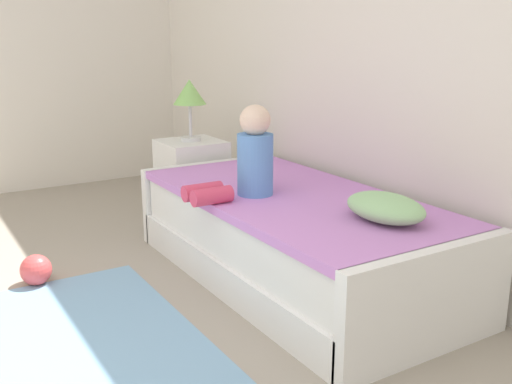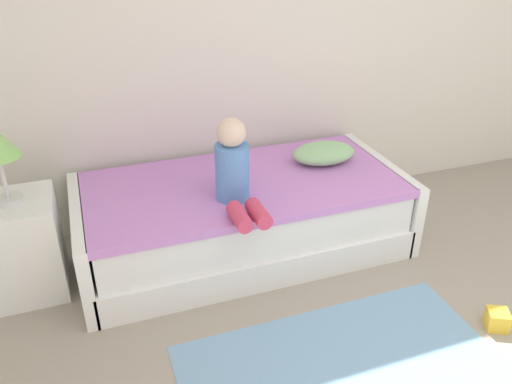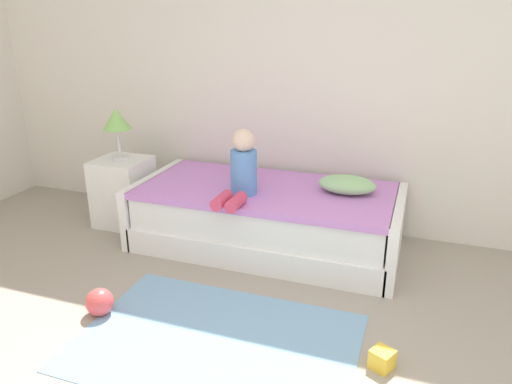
# 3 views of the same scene
# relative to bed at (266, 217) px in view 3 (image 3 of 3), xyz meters

# --- Properties ---
(wall_rear) EXTENTS (7.20, 0.10, 2.90)m
(wall_rear) POSITION_rel_bed_xyz_m (0.66, 0.60, 1.20)
(wall_rear) COLOR silver
(wall_rear) RESTS_ON ground
(bed) EXTENTS (2.11, 1.00, 0.50)m
(bed) POSITION_rel_bed_xyz_m (0.00, 0.00, 0.00)
(bed) COLOR white
(bed) RESTS_ON ground
(nightstand) EXTENTS (0.44, 0.44, 0.60)m
(nightstand) POSITION_rel_bed_xyz_m (-1.35, 0.01, 0.05)
(nightstand) COLOR white
(nightstand) RESTS_ON ground
(table_lamp) EXTENTS (0.24, 0.24, 0.45)m
(table_lamp) POSITION_rel_bed_xyz_m (-1.35, 0.01, 0.69)
(table_lamp) COLOR silver
(table_lamp) RESTS_ON nightstand
(child_figure) EXTENTS (0.20, 0.51, 0.50)m
(child_figure) POSITION_rel_bed_xyz_m (-0.12, -0.23, 0.46)
(child_figure) COLOR #598CD1
(child_figure) RESTS_ON bed
(pillow) EXTENTS (0.44, 0.30, 0.13)m
(pillow) POSITION_rel_bed_xyz_m (0.62, 0.10, 0.32)
(pillow) COLOR #99CC8C
(pillow) RESTS_ON bed
(toy_ball) EXTENTS (0.17, 0.17, 0.17)m
(toy_ball) POSITION_rel_bed_xyz_m (-0.68, -1.29, -0.16)
(toy_ball) COLOR #E54C4C
(toy_ball) RESTS_ON ground
(area_rug) EXTENTS (1.60, 1.10, 0.01)m
(area_rug) POSITION_rel_bed_xyz_m (0.13, -1.30, -0.24)
(area_rug) COLOR #7AA8CC
(area_rug) RESTS_ON ground
(toy_block) EXTENTS (0.15, 0.15, 0.11)m
(toy_block) POSITION_rel_bed_xyz_m (1.05, -1.21, -0.19)
(toy_block) COLOR yellow
(toy_block) RESTS_ON ground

